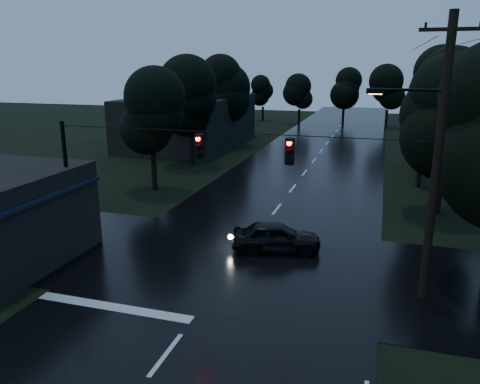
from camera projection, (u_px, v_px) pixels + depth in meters
The scene contains 14 objects.
main_road at pixel (305, 173), 36.91m from camera, with size 12.00×120.00×0.02m, color black.
cross_street at pixel (236, 262), 20.31m from camera, with size 60.00×9.00×0.02m, color black.
building_far_left at pixel (189, 121), 49.42m from camera, with size 10.00×16.00×5.00m, color black.
utility_pole_main at pixel (435, 158), 15.91m from camera, with size 3.50×0.30×10.00m.
utility_pole_far at pixel (423, 132), 31.70m from camera, with size 2.00×0.30×7.50m.
anchor_pole_left at pixel (68, 189), 20.71m from camera, with size 0.18×0.18×6.00m, color black.
span_signals at pixel (242, 148), 17.84m from camera, with size 15.00×0.37×1.12m.
tree_left_a at pixel (151, 113), 30.68m from camera, with size 3.92×3.92×8.26m.
tree_left_b at pixel (190, 98), 38.13m from camera, with size 4.20×4.20×8.85m.
tree_left_c at pixel (223, 88), 47.42m from camera, with size 4.48×4.48×9.44m.
tree_right_a at pixel (448, 115), 25.51m from camera, with size 4.20×4.20×8.85m.
tree_right_b at pixel (444, 99), 32.62m from camera, with size 4.48×4.48×9.44m.
tree_right_c at pixel (440, 87), 41.57m from camera, with size 4.76×4.76×10.03m.
car at pixel (276, 237), 21.43m from camera, with size 1.62×4.04×1.38m, color black.
Camera 1 is at (5.63, -5.91, 8.35)m, focal length 35.00 mm.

